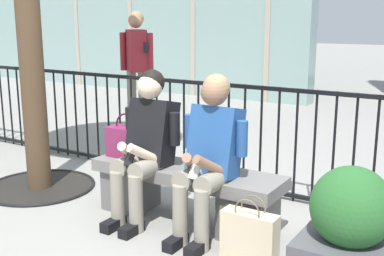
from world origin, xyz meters
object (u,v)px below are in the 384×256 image
object	(u,v)px
shopping_bag	(249,236)
planter	(348,249)
seated_person_with_phone	(146,141)
bystander_at_railing	(137,64)
seated_person_companion	(209,152)
handbag_on_bench	(127,141)
stone_bench	(185,189)

from	to	relation	value
shopping_bag	planter	bearing A→B (deg)	-21.20
seated_person_with_phone	bystander_at_railing	bearing A→B (deg)	129.71
seated_person_with_phone	seated_person_companion	distance (m)	0.58
planter	handbag_on_bench	bearing A→B (deg)	163.35
shopping_bag	bystander_at_railing	bearing A→B (deg)	139.47
bystander_at_railing	shopping_bag	bearing A→B (deg)	-40.53
seated_person_companion	stone_bench	bearing A→B (deg)	156.19
seated_person_with_phone	planter	xyz separation A→B (m)	(1.73, -0.49, -0.26)
seated_person_companion	seated_person_with_phone	bearing A→B (deg)	180.00
seated_person_with_phone	seated_person_companion	size ratio (longest dim) A/B	1.00
shopping_bag	planter	world-z (taller)	planter
stone_bench	handbag_on_bench	bearing A→B (deg)	-179.01
stone_bench	shopping_bag	bearing A→B (deg)	-24.88
shopping_bag	planter	xyz separation A→B (m)	(0.71, -0.28, 0.21)
handbag_on_bench	planter	world-z (taller)	planter
seated_person_with_phone	planter	size ratio (longest dim) A/B	1.43
seated_person_companion	shopping_bag	world-z (taller)	seated_person_companion
bystander_at_railing	planter	xyz separation A→B (m)	(3.63, -2.77, -0.61)
seated_person_companion	planter	world-z (taller)	seated_person_companion
stone_bench	seated_person_with_phone	world-z (taller)	seated_person_with_phone
stone_bench	seated_person_companion	bearing A→B (deg)	-23.81
handbag_on_bench	shopping_bag	world-z (taller)	handbag_on_bench
shopping_bag	bystander_at_railing	distance (m)	3.93
seated_person_with_phone	shopping_bag	bearing A→B (deg)	-11.61
seated_person_companion	shopping_bag	bearing A→B (deg)	-25.57
seated_person_with_phone	bystander_at_railing	size ratio (longest dim) A/B	0.71
bystander_at_railing	stone_bench	bearing A→B (deg)	-44.58
seated_person_with_phone	handbag_on_bench	world-z (taller)	seated_person_with_phone
seated_person_companion	bystander_at_railing	bearing A→B (deg)	137.34
stone_bench	bystander_at_railing	bearing A→B (deg)	135.42
stone_bench	seated_person_companion	xyz separation A→B (m)	(0.29, -0.13, 0.38)
stone_bench	seated_person_companion	world-z (taller)	seated_person_companion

